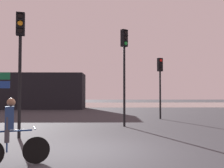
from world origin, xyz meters
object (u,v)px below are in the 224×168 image
at_px(traffic_light_far_right, 160,76).
at_px(traffic_light_center, 124,60).
at_px(traffic_light_near_left, 20,51).
at_px(distant_building, 32,91).
at_px(cyclist, 11,132).

relative_size(traffic_light_far_right, traffic_light_center, 0.81).
height_order(traffic_light_far_right, traffic_light_near_left, traffic_light_near_left).
bearing_deg(traffic_light_far_right, traffic_light_center, 31.81).
relative_size(distant_building, traffic_light_center, 2.30).
height_order(distant_building, traffic_light_near_left, traffic_light_near_left).
relative_size(traffic_light_center, cyclist, 3.15).
bearing_deg(traffic_light_center, distant_building, -95.90).
bearing_deg(traffic_light_center, cyclist, 27.61).
xyz_separation_m(distant_building, traffic_light_center, (9.39, -15.09, 1.54)).
xyz_separation_m(traffic_light_near_left, cyclist, (1.10, -3.68, -2.56)).
bearing_deg(traffic_light_near_left, traffic_light_far_right, -148.28).
relative_size(distant_building, traffic_light_far_right, 2.84).
bearing_deg(traffic_light_center, traffic_light_far_right, -163.55).
distance_m(traffic_light_far_right, traffic_light_near_left, 9.93).
height_order(distant_building, traffic_light_far_right, traffic_light_far_right).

